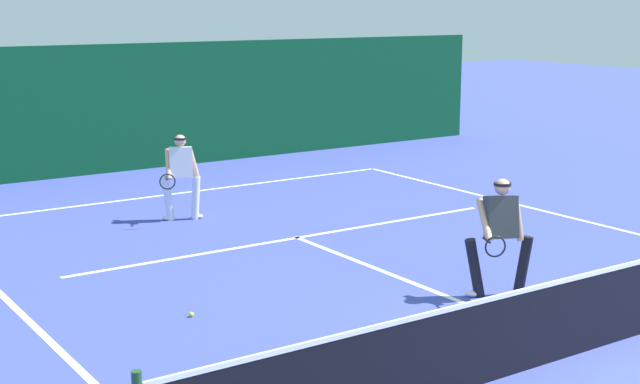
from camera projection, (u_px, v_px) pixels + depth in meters
ground_plane at (586, 351)px, 10.66m from camera, size 80.00×80.00×0.00m
court_line_baseline_far at (183, 193)px, 19.52m from camera, size 10.30×0.10×0.01m
court_line_service at (297, 238)px, 15.79m from camera, size 8.39×0.10×0.01m
court_line_centre at (412, 283)px, 13.25m from camera, size 0.10×6.40×0.01m
tennis_net at (588, 311)px, 10.56m from camera, size 11.28×0.09×1.08m
player_near at (500, 232)px, 12.49m from camera, size 1.12×0.84×1.68m
player_far at (181, 173)px, 16.94m from camera, size 1.00×0.83×1.63m
tennis_ball at (191, 314)px, 11.81m from camera, size 0.07×0.07×0.07m
back_fence_windscreen at (123, 108)px, 21.79m from camera, size 21.83×0.12×3.07m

